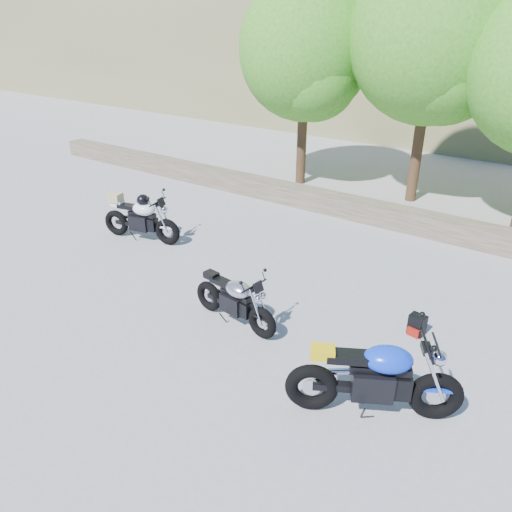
% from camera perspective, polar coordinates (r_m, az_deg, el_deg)
% --- Properties ---
extents(ground, '(90.00, 90.00, 0.00)m').
position_cam_1_polar(ground, '(8.75, -4.87, -6.45)').
color(ground, gray).
rests_on(ground, ground).
extents(stone_wall, '(22.00, 0.55, 0.50)m').
position_cam_1_polar(stone_wall, '(12.89, 10.87, 5.47)').
color(stone_wall, '#4E4034').
rests_on(stone_wall, ground).
extents(tree_decid_left, '(3.67, 3.67, 5.62)m').
position_cam_1_polar(tree_decid_left, '(14.67, 5.90, 21.86)').
color(tree_decid_left, '#382314').
rests_on(tree_decid_left, ground).
extents(tree_decid_mid, '(4.08, 4.08, 6.24)m').
position_cam_1_polar(tree_decid_mid, '(13.71, 19.91, 21.99)').
color(tree_decid_mid, '#382314').
rests_on(tree_decid_mid, ground).
extents(silver_bike, '(1.78, 0.56, 0.89)m').
position_cam_1_polar(silver_bike, '(8.23, -2.44, -5.13)').
color(silver_bike, black).
rests_on(silver_bike, ground).
extents(white_bike, '(1.97, 0.70, 1.10)m').
position_cam_1_polar(white_bike, '(11.54, -13.10, 4.30)').
color(white_bike, black).
rests_on(white_bike, ground).
extents(blue_bike, '(2.05, 1.24, 1.13)m').
position_cam_1_polar(blue_bike, '(6.63, 13.53, -13.50)').
color(blue_bike, black).
rests_on(blue_bike, ground).
extents(backpack, '(0.28, 0.25, 0.35)m').
position_cam_1_polar(backpack, '(8.50, 17.91, -7.53)').
color(backpack, black).
rests_on(backpack, ground).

